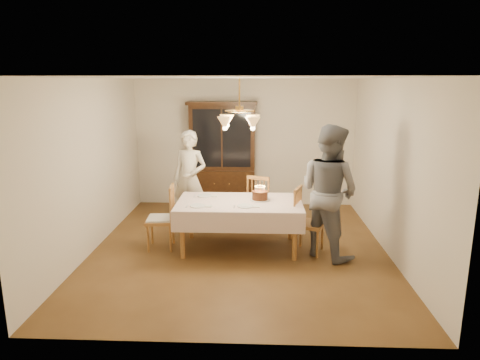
{
  "coord_description": "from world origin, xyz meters",
  "views": [
    {
      "loc": [
        0.27,
        -6.28,
        2.56
      ],
      "look_at": [
        0.0,
        0.2,
        1.05
      ],
      "focal_mm": 32.0,
      "sensor_mm": 36.0,
      "label": 1
    }
  ],
  "objects_px": {
    "china_hutch": "(223,157)",
    "elderly_woman": "(190,180)",
    "dining_table": "(239,206)",
    "chair_far_side": "(262,205)",
    "birthday_cake": "(260,196)"
  },
  "relations": [
    {
      "from": "china_hutch",
      "to": "elderly_woman",
      "type": "height_order",
      "value": "china_hutch"
    },
    {
      "from": "china_hutch",
      "to": "birthday_cake",
      "type": "relative_size",
      "value": 7.2
    },
    {
      "from": "china_hutch",
      "to": "birthday_cake",
      "type": "bearing_deg",
      "value": -70.87
    },
    {
      "from": "birthday_cake",
      "to": "dining_table",
      "type": "bearing_deg",
      "value": -164.18
    },
    {
      "from": "dining_table",
      "to": "chair_far_side",
      "type": "bearing_deg",
      "value": 68.09
    },
    {
      "from": "dining_table",
      "to": "elderly_woman",
      "type": "bearing_deg",
      "value": 132.74
    },
    {
      "from": "chair_far_side",
      "to": "birthday_cake",
      "type": "distance_m",
      "value": 0.87
    },
    {
      "from": "dining_table",
      "to": "elderly_woman",
      "type": "xyz_separation_m",
      "value": [
        -0.92,
        0.99,
        0.18
      ]
    },
    {
      "from": "chair_far_side",
      "to": "birthday_cake",
      "type": "xyz_separation_m",
      "value": [
        -0.04,
        -0.78,
        0.39
      ]
    },
    {
      "from": "elderly_woman",
      "to": "birthday_cake",
      "type": "relative_size",
      "value": 5.77
    },
    {
      "from": "chair_far_side",
      "to": "elderly_woman",
      "type": "xyz_separation_m",
      "value": [
        -1.27,
        0.12,
        0.42
      ]
    },
    {
      "from": "dining_table",
      "to": "birthday_cake",
      "type": "height_order",
      "value": "birthday_cake"
    },
    {
      "from": "china_hutch",
      "to": "elderly_woman",
      "type": "xyz_separation_m",
      "value": [
        -0.48,
        -1.26,
        -0.18
      ]
    },
    {
      "from": "birthday_cake",
      "to": "elderly_woman",
      "type": "bearing_deg",
      "value": 143.7
    },
    {
      "from": "dining_table",
      "to": "chair_far_side",
      "type": "relative_size",
      "value": 1.9
    }
  ]
}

